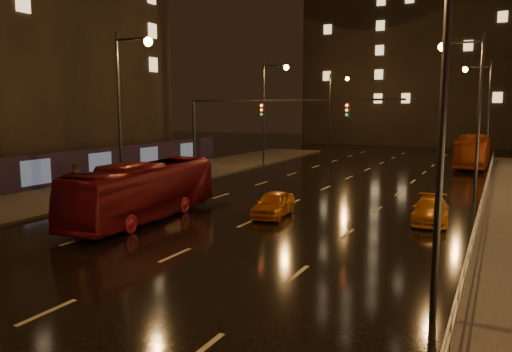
{
  "coord_description": "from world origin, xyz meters",
  "views": [
    {
      "loc": [
        10.97,
        -11.17,
        5.57
      ],
      "look_at": [
        0.96,
        9.03,
        2.5
      ],
      "focal_mm": 35.0,
      "sensor_mm": 36.0,
      "label": 1
    }
  ],
  "objects_px": {
    "taxi_far": "(431,210)",
    "pedestrian_c": "(76,174)",
    "bus_curb": "(473,151)",
    "taxi_near": "(273,204)",
    "bus_red": "(144,191)"
  },
  "relations": [
    {
      "from": "taxi_near",
      "to": "taxi_far",
      "type": "relative_size",
      "value": 0.93
    },
    {
      "from": "bus_red",
      "to": "taxi_far",
      "type": "bearing_deg",
      "value": 19.33
    },
    {
      "from": "taxi_near",
      "to": "pedestrian_c",
      "type": "distance_m",
      "value": 16.69
    },
    {
      "from": "taxi_far",
      "to": "pedestrian_c",
      "type": "xyz_separation_m",
      "value": [
        -24.0,
        0.27,
        0.36
      ]
    },
    {
      "from": "bus_curb",
      "to": "pedestrian_c",
      "type": "distance_m",
      "value": 35.71
    },
    {
      "from": "bus_red",
      "to": "taxi_near",
      "type": "height_order",
      "value": "bus_red"
    },
    {
      "from": "bus_curb",
      "to": "taxi_far",
      "type": "height_order",
      "value": "bus_curb"
    },
    {
      "from": "pedestrian_c",
      "to": "taxi_near",
      "type": "bearing_deg",
      "value": -82.53
    },
    {
      "from": "taxi_near",
      "to": "pedestrian_c",
      "type": "height_order",
      "value": "pedestrian_c"
    },
    {
      "from": "taxi_far",
      "to": "pedestrian_c",
      "type": "distance_m",
      "value": 24.0
    },
    {
      "from": "taxi_near",
      "to": "taxi_far",
      "type": "bearing_deg",
      "value": 10.18
    },
    {
      "from": "bus_curb",
      "to": "pedestrian_c",
      "type": "height_order",
      "value": "bus_curb"
    },
    {
      "from": "pedestrian_c",
      "to": "bus_curb",
      "type": "bearing_deg",
      "value": -27.29
    },
    {
      "from": "bus_curb",
      "to": "taxi_near",
      "type": "xyz_separation_m",
      "value": [
        -8.01,
        -28.46,
        -0.87
      ]
    },
    {
      "from": "bus_curb",
      "to": "taxi_near",
      "type": "relative_size",
      "value": 2.88
    }
  ]
}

